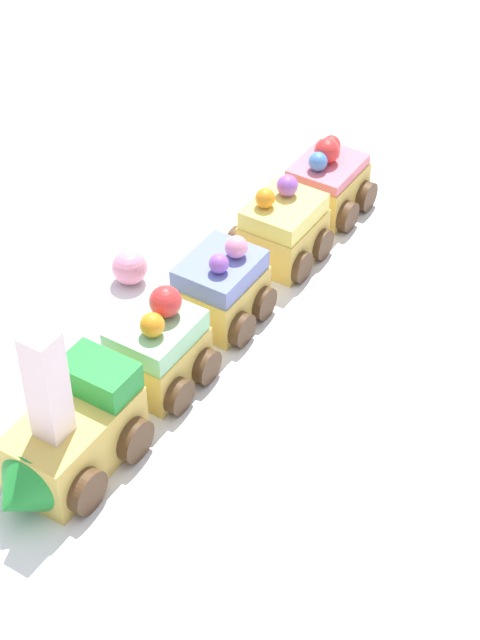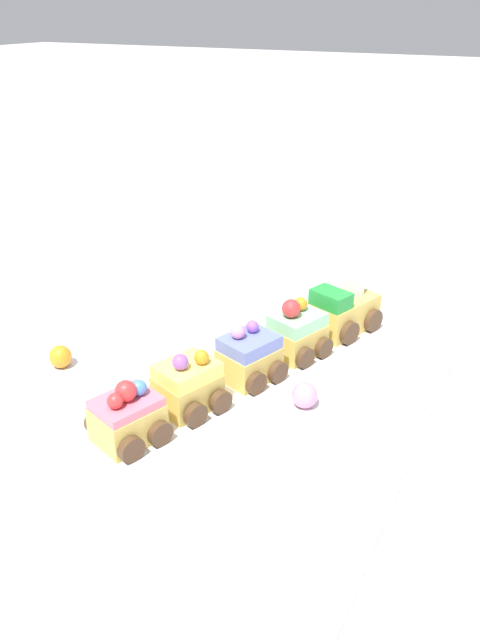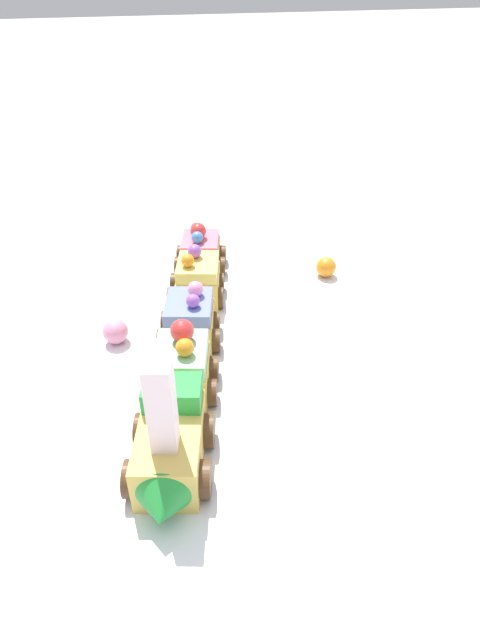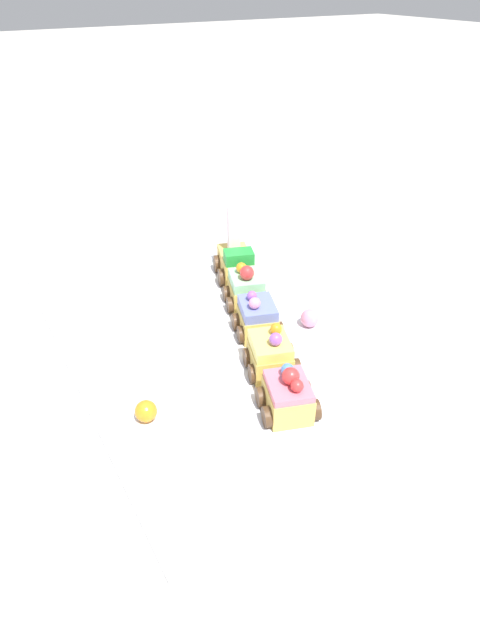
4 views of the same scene
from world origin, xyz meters
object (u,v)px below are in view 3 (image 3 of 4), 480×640
at_px(cake_car_blueberry, 190,322).
at_px(cake_car_mint, 182,368).
at_px(gumball_orange, 326,267).
at_px(cake_car_lemon, 196,281).
at_px(cake_train_locomotive, 169,448).
at_px(cake_car_strawberry, 200,253).
at_px(gumball_pink, 116,331).

bearing_deg(cake_car_blueberry, cake_car_mint, -0.05).
bearing_deg(gumball_orange, cake_car_lemon, -89.98).
bearing_deg(gumball_orange, cake_train_locomotive, -46.75).
height_order(cake_car_blueberry, gumball_orange, cake_car_blueberry).
xyz_separation_m(cake_train_locomotive, cake_car_blueberry, (-0.16, 0.06, -0.00)).
distance_m(cake_car_strawberry, gumball_pink, 0.18).
xyz_separation_m(cake_car_blueberry, gumball_pink, (-0.02, -0.08, -0.01)).
bearing_deg(cake_car_lemon, cake_car_blueberry, 0.35).
xyz_separation_m(cake_car_mint, gumball_pink, (-0.10, -0.05, -0.01)).
bearing_deg(cake_car_mint, gumball_pink, -133.15).
distance_m(cake_car_lemon, gumball_orange, 0.17).
height_order(gumball_orange, gumball_pink, gumball_pink).
height_order(cake_car_lemon, gumball_orange, cake_car_lemon).
xyz_separation_m(cake_train_locomotive, cake_car_mint, (-0.09, 0.03, -0.00)).
bearing_deg(gumball_orange, cake_car_blueberry, -68.50).
bearing_deg(cake_car_strawberry, gumball_orange, 83.52).
bearing_deg(gumball_orange, gumball_pink, -78.69).
bearing_deg(gumball_pink, cake_car_blueberry, 72.77).
xyz_separation_m(cake_car_lemon, gumball_orange, (-0.00, 0.17, -0.01)).
distance_m(cake_train_locomotive, cake_car_blueberry, 0.17).
distance_m(cake_train_locomotive, cake_car_strawberry, 0.33).
bearing_deg(gumball_pink, cake_car_lemon, 118.18).
bearing_deg(cake_car_lemon, gumball_orange, 109.27).
height_order(cake_car_mint, cake_car_blueberry, cake_car_mint).
bearing_deg(cake_train_locomotive, cake_car_mint, 179.88).
relative_size(cake_car_blueberry, gumball_orange, 3.08).
relative_size(cake_car_lemon, gumball_orange, 3.08).
height_order(cake_train_locomotive, cake_car_lemon, cake_train_locomotive).
relative_size(cake_train_locomotive, cake_car_strawberry, 1.48).
xyz_separation_m(gumball_orange, gumball_pink, (0.06, -0.28, 0.00)).
distance_m(cake_car_mint, gumball_pink, 0.11).
xyz_separation_m(cake_train_locomotive, cake_car_lemon, (-0.24, 0.08, -0.00)).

